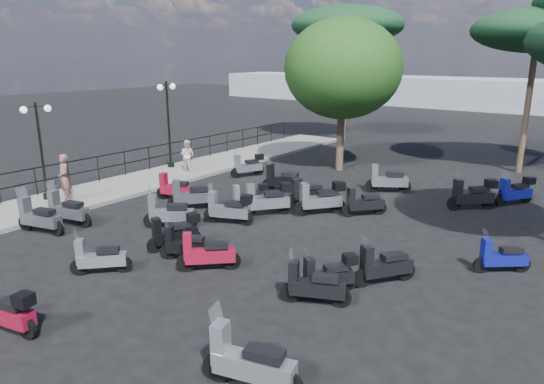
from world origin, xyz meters
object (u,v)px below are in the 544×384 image
Objects in this scene: scooter_17 at (387,180)px; scooter_28 at (501,258)px; woman at (64,178)px; scooter_27 at (384,266)px; scooter_23 at (473,195)px; scooter_9 at (249,197)px; scooter_4 at (175,189)px; scooter_10 at (283,180)px; scooter_13 at (5,311)px; scooter_16 at (321,199)px; scooter_20 at (314,286)px; lamp_post_2 at (168,119)px; scooter_11 at (307,193)px; scooter_2 at (169,214)px; scooter_31 at (67,210)px; scooter_8 at (175,233)px; lamp_post_1 at (41,145)px; scooter_7 at (99,259)px; scooter_30 at (268,200)px; scooter_14 at (185,245)px; scooter_19 at (249,363)px; scooter_26 at (328,275)px; pedestrian_far at (187,155)px; scooter_15 at (229,209)px; scooter_5 at (248,166)px; scooter_21 at (207,254)px; scooter_1 at (39,218)px; pine_2 at (347,25)px; scooter_3 at (191,196)px; broadleaf_tree at (343,69)px; scooter_29 at (515,192)px; pine_0 at (538,31)px; scooter_22 at (363,203)px.

scooter_17 is 7.62m from scooter_28.
woman is 1.24× the size of scooter_27.
scooter_9 is at bearing 83.34° from scooter_23.
scooter_23 is (9.45, 5.60, 0.09)m from scooter_4.
scooter_4 is 4.31m from scooter_10.
scooter_16 is (1.09, 10.22, 0.07)m from scooter_13.
scooter_20 is (2.52, -9.58, -0.07)m from scooter_17.
lamp_post_2 is 14.51m from scooter_13.
scooter_4 is 1.19× the size of scooter_11.
scooter_2 is 3.42m from scooter_31.
scooter_10 is 8.48m from scooter_27.
lamp_post_1 is at bearing 20.88° from scooter_8.
scooter_16 reaches higher than scooter_7.
scooter_16 is at bearing -101.31° from scooter_30.
scooter_14 is at bearing 81.83° from scooter_28.
scooter_19 is (4.97, 1.58, 0.01)m from scooter_13.
scooter_17 is (3.39, 2.52, 0.00)m from scooter_10.
lamp_post_1 is 2.78× the size of scooter_26.
scooter_31 reaches higher than scooter_7.
scooter_27 is at bearing -47.84° from scooter_20.
pedestrian_far is 1.08× the size of scooter_11.
scooter_15 reaches higher than scooter_26.
scooter_5 is 0.87× the size of scooter_10.
lamp_post_2 reaches higher than scooter_21.
scooter_31 is (-9.96, 2.73, -0.01)m from scooter_19.
lamp_post_1 is 2.71× the size of scooter_21.
pine_2 is at bearing -13.70° from scooter_1.
pedestrian_far reaches higher than scooter_27.
scooter_27 reaches higher than scooter_13.
pedestrian_far is (-0.02, 6.17, -0.15)m from woman.
woman reaches higher than scooter_26.
scooter_14 is at bearing 173.17° from scooter_3.
scooter_7 is 0.17× the size of broadleaf_tree.
lamp_post_1 reaches higher than scooter_15.
scooter_3 is at bearing 36.31° from scooter_19.
woman is at bearing 61.13° from scooter_20.
scooter_20 is (5.91, -7.07, -0.07)m from scooter_10.
pine_0 is (-0.94, 5.79, 5.92)m from scooter_29.
scooter_30 is (3.95, 0.68, 0.10)m from scooter_4.
scooter_31 is (-0.71, -4.03, 0.03)m from scooter_4.
broadleaf_tree is at bearing -34.35° from scooter_11.
scooter_31 is at bearing 113.27° from scooter_17.
scooter_1 is 0.99× the size of scooter_19.
scooter_9 reaches higher than scooter_26.
scooter_27 is at bearing 144.08° from pedestrian_far.
scooter_7 is 4.82m from scooter_15.
scooter_26 is (5.18, 2.59, 0.03)m from scooter_7.
scooter_22 is 3.31m from scooter_30.
scooter_17 is (8.83, 8.73, -0.52)m from woman.
scooter_16 reaches higher than scooter_14.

